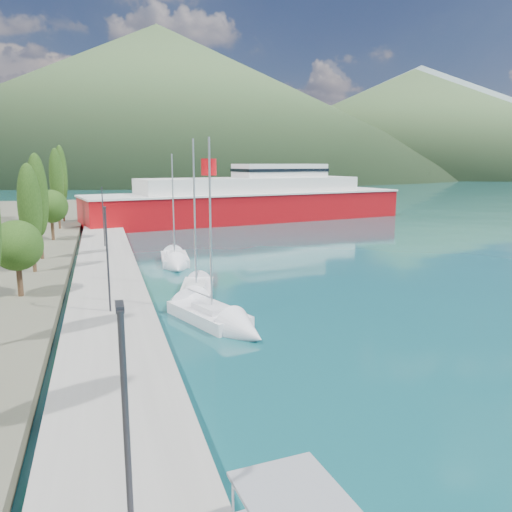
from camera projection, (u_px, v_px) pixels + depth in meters
name	position (u px, v px, depth m)	size (l,w,h in m)	color
ground	(137.00, 198.00, 131.60)	(1400.00, 1400.00, 0.00)	#124A4E
quay	(107.00, 273.00, 40.69)	(5.00, 88.00, 0.80)	gray
hills_far	(218.00, 108.00, 625.85)	(1480.00, 900.00, 180.00)	slate
hills_near	(239.00, 111.00, 388.15)	(1010.00, 520.00, 115.00)	#3B552F
tree_row	(38.00, 201.00, 44.49)	(3.72, 64.47, 11.16)	#47301E
lamp_posts	(107.00, 252.00, 29.50)	(0.15, 45.21, 6.06)	#2D2D33
sailboat_near	(227.00, 324.00, 28.27)	(5.09, 8.45, 11.66)	silver
sailboat_mid	(195.00, 298.00, 33.64)	(4.09, 8.43, 11.73)	silver
sailboat_far	(176.00, 263.00, 45.20)	(3.03, 7.68, 11.03)	silver
ferry	(252.00, 201.00, 80.89)	(53.79, 20.32, 10.46)	#A3080D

